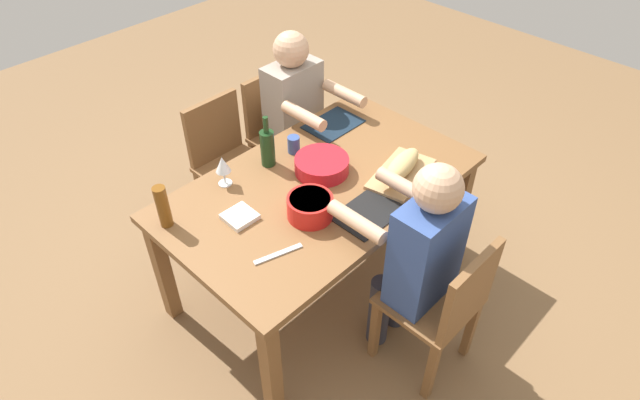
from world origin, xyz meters
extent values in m
plane|color=brown|center=(0.00, 0.00, 0.00)|extent=(8.00, 8.00, 0.00)
cube|color=brown|center=(0.00, 0.00, 0.72)|extent=(1.60, 0.96, 0.04)
cube|color=brown|center=(-0.74, -0.42, 0.35)|extent=(0.07, 0.07, 0.70)
cube|color=brown|center=(0.74, -0.42, 0.35)|extent=(0.07, 0.07, 0.70)
cube|color=brown|center=(-0.74, 0.42, 0.35)|extent=(0.07, 0.07, 0.70)
cube|color=brown|center=(0.74, 0.42, 0.35)|extent=(0.07, 0.07, 0.70)
cube|color=brown|center=(0.00, 0.72, 0.44)|extent=(0.40, 0.40, 0.03)
cube|color=brown|center=(0.00, 0.90, 0.65)|extent=(0.38, 0.04, 0.40)
cube|color=brown|center=(0.17, 0.55, 0.21)|extent=(0.04, 0.04, 0.42)
cube|color=brown|center=(-0.17, 0.55, 0.21)|extent=(0.04, 0.04, 0.42)
cube|color=brown|center=(0.17, 0.89, 0.21)|extent=(0.04, 0.04, 0.42)
cube|color=brown|center=(-0.17, 0.89, 0.21)|extent=(0.04, 0.04, 0.42)
cylinder|color=#2D2D38|center=(0.08, 0.50, 0.23)|extent=(0.11, 0.11, 0.45)
cylinder|color=#2D2D38|center=(-0.08, 0.50, 0.23)|extent=(0.11, 0.11, 0.45)
cube|color=#334C8C|center=(0.00, 0.66, 0.73)|extent=(0.34, 0.20, 0.55)
cylinder|color=tan|center=(0.17, 0.39, 0.85)|extent=(0.07, 0.30, 0.07)
cylinder|color=tan|center=(-0.17, 0.39, 0.85)|extent=(0.07, 0.30, 0.07)
sphere|color=tan|center=(0.00, 0.66, 1.09)|extent=(0.21, 0.21, 0.21)
cube|color=brown|center=(0.00, -0.72, 0.44)|extent=(0.40, 0.40, 0.03)
cube|color=brown|center=(0.00, -0.90, 0.65)|extent=(0.38, 0.04, 0.40)
cube|color=brown|center=(-0.17, -0.55, 0.21)|extent=(0.04, 0.04, 0.42)
cube|color=brown|center=(0.17, -0.55, 0.21)|extent=(0.04, 0.04, 0.42)
cube|color=brown|center=(-0.17, -0.89, 0.21)|extent=(0.04, 0.04, 0.42)
cube|color=brown|center=(0.17, -0.89, 0.21)|extent=(0.04, 0.04, 0.42)
cube|color=brown|center=(-0.44, -0.72, 0.44)|extent=(0.40, 0.40, 0.03)
cube|color=brown|center=(-0.44, -0.90, 0.65)|extent=(0.38, 0.04, 0.40)
cube|color=brown|center=(-0.61, -0.55, 0.21)|extent=(0.04, 0.04, 0.42)
cube|color=brown|center=(-0.27, -0.55, 0.21)|extent=(0.04, 0.04, 0.42)
cube|color=brown|center=(-0.61, -0.89, 0.21)|extent=(0.04, 0.04, 0.42)
cube|color=brown|center=(-0.27, -0.89, 0.21)|extent=(0.04, 0.04, 0.42)
cylinder|color=#2D2D38|center=(-0.52, -0.50, 0.23)|extent=(0.11, 0.11, 0.45)
cylinder|color=#2D2D38|center=(-0.36, -0.50, 0.23)|extent=(0.11, 0.11, 0.45)
cube|color=gray|center=(-0.44, -0.66, 0.73)|extent=(0.34, 0.20, 0.55)
cylinder|color=tan|center=(-0.61, -0.39, 0.85)|extent=(0.07, 0.30, 0.07)
cylinder|color=tan|center=(-0.27, -0.39, 0.85)|extent=(0.07, 0.30, 0.07)
sphere|color=tan|center=(-0.44, -0.66, 1.09)|extent=(0.21, 0.21, 0.21)
cylinder|color=red|center=(0.20, 0.13, 0.79)|extent=(0.22, 0.22, 0.11)
cylinder|color=orange|center=(0.20, 0.13, 0.83)|extent=(0.19, 0.19, 0.04)
cylinder|color=#B21923|center=(-0.08, -0.06, 0.78)|extent=(0.28, 0.28, 0.08)
cylinder|color=#669E33|center=(-0.08, -0.06, 0.81)|extent=(0.25, 0.25, 0.03)
cube|color=tan|center=(-0.34, 0.25, 0.75)|extent=(0.44, 0.30, 0.02)
ellipsoid|color=tan|center=(-0.34, 0.25, 0.81)|extent=(0.34, 0.17, 0.09)
cylinder|color=#193819|center=(0.07, -0.31, 0.84)|extent=(0.08, 0.08, 0.20)
cylinder|color=#193819|center=(0.07, -0.31, 0.98)|extent=(0.03, 0.03, 0.09)
cylinder|color=brown|center=(0.71, -0.30, 0.85)|extent=(0.06, 0.06, 0.22)
cylinder|color=silver|center=(0.33, -0.34, 0.74)|extent=(0.07, 0.07, 0.01)
cylinder|color=silver|center=(0.33, -0.34, 0.78)|extent=(0.01, 0.01, 0.07)
cone|color=silver|center=(0.33, -0.34, 0.86)|extent=(0.08, 0.08, 0.08)
cube|color=black|center=(0.00, 0.32, 0.74)|extent=(0.32, 0.23, 0.01)
cylinder|color=#334C8C|center=(-0.10, -0.29, 0.79)|extent=(0.07, 0.07, 0.10)
cube|color=#142333|center=(-0.44, -0.32, 0.74)|extent=(0.32, 0.23, 0.01)
cube|color=silver|center=(0.48, 0.21, 0.74)|extent=(0.23, 0.09, 0.01)
cube|color=white|center=(0.45, -0.09, 0.75)|extent=(0.14, 0.14, 0.02)
camera|label=1|loc=(1.53, 1.48, 2.50)|focal=30.57mm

